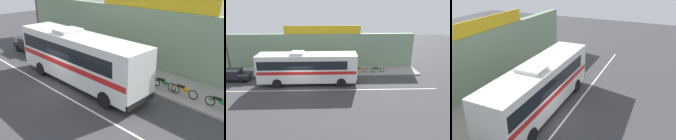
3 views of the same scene
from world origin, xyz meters
TOP-DOWN VIEW (x-y plane):
  - ground_plane at (0.00, 0.00)m, footprint 70.00×70.00m
  - sidewalk_slab at (0.00, 5.20)m, footprint 30.00×3.60m
  - storefront_facade at (0.00, 7.35)m, footprint 30.00×0.70m
  - storefront_billboard at (2.23, 7.35)m, footprint 10.57×0.12m
  - road_center_stripe at (0.00, -0.80)m, footprint 30.00×0.14m
  - intercity_bus at (0.65, 1.18)m, footprint 11.08×2.60m
  - motorcycle_green at (7.17, 4.32)m, footprint 1.85×0.56m
  - motorcycle_orange at (5.68, 4.32)m, footprint 1.84×0.56m
  - motorcycle_red at (9.47, 4.33)m, footprint 1.88×0.56m
  - pedestrian_near_shop at (-0.97, 4.55)m, footprint 0.30×0.48m
  - pedestrian_by_curb at (1.43, 4.68)m, footprint 0.30×0.48m

SIDE VIEW (x-z plane):
  - ground_plane at x=0.00m, z-range 0.00..0.00m
  - road_center_stripe at x=0.00m, z-range 0.00..0.01m
  - sidewalk_slab at x=0.00m, z-range 0.00..0.14m
  - motorcycle_green at x=7.17m, z-range 0.09..1.04m
  - motorcycle_orange at x=5.68m, z-range 0.09..1.04m
  - motorcycle_red at x=9.47m, z-range 0.09..1.04m
  - pedestrian_near_shop at x=-0.97m, z-range 0.27..1.87m
  - pedestrian_by_curb at x=1.43m, z-range 0.29..2.02m
  - intercity_bus at x=0.65m, z-range 0.17..3.96m
  - storefront_facade at x=0.00m, z-range 0.00..4.80m
  - storefront_billboard at x=2.23m, z-range 4.80..5.90m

